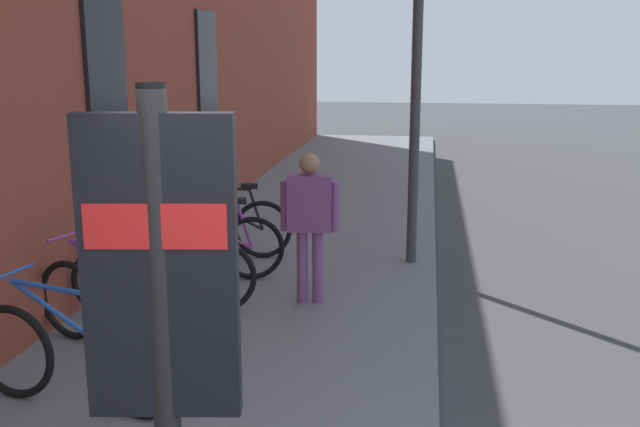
{
  "coord_description": "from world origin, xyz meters",
  "views": [
    {
      "loc": [
        -1.73,
        0.14,
        2.62
      ],
      "look_at": [
        4.37,
        1.06,
        1.23
      ],
      "focal_mm": 40.61,
      "sensor_mm": 36.0,
      "label": 1
    }
  ],
  "objects_px": {
    "bicycle_beside_lamp": "(165,276)",
    "bicycle_far_end": "(74,357)",
    "pedestrian_near_bus": "(310,213)",
    "transit_info_sign": "(162,310)",
    "bicycle_mid_rack": "(116,306)",
    "bicycle_by_door": "(220,227)",
    "bicycle_end_of_row": "(205,247)"
  },
  "relations": [
    {
      "from": "pedestrian_near_bus",
      "to": "bicycle_beside_lamp",
      "type": "bearing_deg",
      "value": 112.64
    },
    {
      "from": "bicycle_end_of_row",
      "to": "pedestrian_near_bus",
      "type": "distance_m",
      "value": 1.46
    },
    {
      "from": "bicycle_end_of_row",
      "to": "pedestrian_near_bus",
      "type": "height_order",
      "value": "pedestrian_near_bus"
    },
    {
      "from": "bicycle_far_end",
      "to": "pedestrian_near_bus",
      "type": "bearing_deg",
      "value": -27.54
    },
    {
      "from": "bicycle_mid_rack",
      "to": "bicycle_end_of_row",
      "type": "height_order",
      "value": "same"
    },
    {
      "from": "transit_info_sign",
      "to": "bicycle_mid_rack",
      "type": "bearing_deg",
      "value": 27.65
    },
    {
      "from": "bicycle_mid_rack",
      "to": "bicycle_far_end",
      "type": "bearing_deg",
      "value": -172.15
    },
    {
      "from": "bicycle_far_end",
      "to": "pedestrian_near_bus",
      "type": "height_order",
      "value": "pedestrian_near_bus"
    },
    {
      "from": "bicycle_far_end",
      "to": "pedestrian_near_bus",
      "type": "distance_m",
      "value": 2.83
    },
    {
      "from": "pedestrian_near_bus",
      "to": "bicycle_far_end",
      "type": "bearing_deg",
      "value": 152.46
    },
    {
      "from": "bicycle_beside_lamp",
      "to": "transit_info_sign",
      "type": "relative_size",
      "value": 0.73
    },
    {
      "from": "bicycle_far_end",
      "to": "pedestrian_near_bus",
      "type": "xyz_separation_m",
      "value": [
        2.46,
        -1.28,
        0.54
      ]
    },
    {
      "from": "bicycle_far_end",
      "to": "bicycle_mid_rack",
      "type": "distance_m",
      "value": 1.04
    },
    {
      "from": "bicycle_beside_lamp",
      "to": "bicycle_far_end",
      "type": "bearing_deg",
      "value": -178.95
    },
    {
      "from": "bicycle_end_of_row",
      "to": "bicycle_far_end",
      "type": "bearing_deg",
      "value": 179.45
    },
    {
      "from": "bicycle_by_door",
      "to": "bicycle_end_of_row",
      "type": "bearing_deg",
      "value": -174.37
    },
    {
      "from": "bicycle_end_of_row",
      "to": "bicycle_beside_lamp",
      "type": "bearing_deg",
      "value": 176.55
    },
    {
      "from": "bicycle_mid_rack",
      "to": "pedestrian_near_bus",
      "type": "xyz_separation_m",
      "value": [
        1.43,
        -1.43,
        0.54
      ]
    },
    {
      "from": "bicycle_end_of_row",
      "to": "transit_info_sign",
      "type": "xyz_separation_m",
      "value": [
        -5.08,
        -1.47,
        1.21
      ]
    },
    {
      "from": "bicycle_far_end",
      "to": "bicycle_mid_rack",
      "type": "relative_size",
      "value": 1.03
    },
    {
      "from": "bicycle_beside_lamp",
      "to": "bicycle_end_of_row",
      "type": "height_order",
      "value": "same"
    },
    {
      "from": "bicycle_mid_rack",
      "to": "bicycle_beside_lamp",
      "type": "bearing_deg",
      "value": -6.89
    },
    {
      "from": "bicycle_end_of_row",
      "to": "bicycle_by_door",
      "type": "bearing_deg",
      "value": 5.63
    },
    {
      "from": "bicycle_far_end",
      "to": "transit_info_sign",
      "type": "height_order",
      "value": "transit_info_sign"
    },
    {
      "from": "bicycle_by_door",
      "to": "transit_info_sign",
      "type": "relative_size",
      "value": 0.73
    },
    {
      "from": "bicycle_beside_lamp",
      "to": "bicycle_end_of_row",
      "type": "xyz_separation_m",
      "value": [
        1.06,
        -0.06,
        0.0
      ]
    },
    {
      "from": "bicycle_end_of_row",
      "to": "bicycle_by_door",
      "type": "xyz_separation_m",
      "value": [
        0.91,
        0.09,
        0.0
      ]
    },
    {
      "from": "bicycle_mid_rack",
      "to": "bicycle_by_door",
      "type": "relative_size",
      "value": 0.97
    },
    {
      "from": "bicycle_by_door",
      "to": "pedestrian_near_bus",
      "type": "xyz_separation_m",
      "value": [
        -1.42,
        -1.35,
        0.54
      ]
    },
    {
      "from": "bicycle_end_of_row",
      "to": "bicycle_by_door",
      "type": "relative_size",
      "value": 0.98
    },
    {
      "from": "bicycle_far_end",
      "to": "bicycle_beside_lamp",
      "type": "height_order",
      "value": "same"
    },
    {
      "from": "bicycle_far_end",
      "to": "bicycle_by_door",
      "type": "relative_size",
      "value": 1.0
    }
  ]
}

